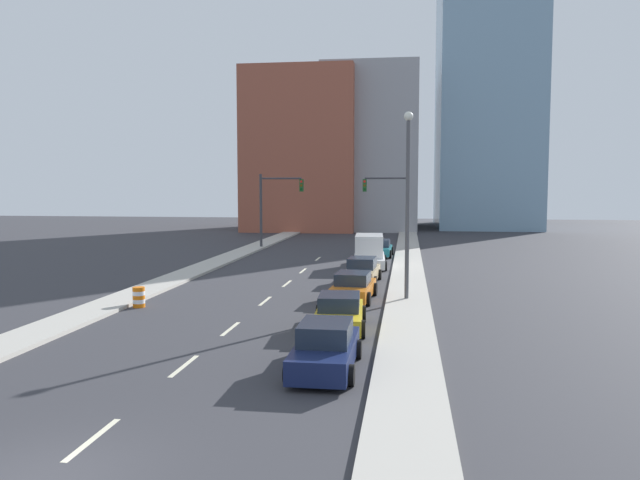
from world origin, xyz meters
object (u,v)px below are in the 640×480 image
at_px(sedan_yellow, 339,313).
at_px(sedan_tan, 362,271).
at_px(traffic_signal_right, 395,201).
at_px(street_lamp, 408,194).
at_px(sedan_navy, 325,348).
at_px(traffic_barrel, 139,297).
at_px(box_truck_white, 369,252).
at_px(traffic_signal_left, 272,201).
at_px(sedan_teal, 380,249).
at_px(sedan_orange, 353,287).

xyz_separation_m(sedan_yellow, sedan_tan, (0.01, 12.01, 0.03)).
relative_size(traffic_signal_right, street_lamp, 0.74).
xyz_separation_m(traffic_signal_right, sedan_navy, (-1.33, -36.72, -3.64)).
distance_m(traffic_barrel, box_truck_white, 18.63).
distance_m(traffic_signal_right, box_truck_white, 12.70).
distance_m(sedan_navy, sedan_yellow, 5.50).
bearing_deg(sedan_yellow, traffic_signal_left, 103.61).
bearing_deg(sedan_tan, sedan_teal, 91.10).
relative_size(sedan_tan, sedan_teal, 1.09).
bearing_deg(traffic_barrel, sedan_navy, -41.18).
bearing_deg(box_truck_white, sedan_navy, -92.67).
relative_size(street_lamp, sedan_tan, 1.94).
bearing_deg(traffic_barrel, sedan_yellow, -18.01).
distance_m(sedan_orange, sedan_tan, 5.58).
bearing_deg(traffic_signal_right, box_truck_white, -97.05).
distance_m(sedan_orange, sedan_teal, 19.60).
bearing_deg(sedan_teal, traffic_signal_right, 80.03).
relative_size(traffic_signal_left, sedan_navy, 1.47).
xyz_separation_m(sedan_navy, sedan_teal, (0.25, 31.52, -0.05)).
bearing_deg(sedan_orange, sedan_navy, -85.65).
height_order(traffic_signal_right, sedan_navy, traffic_signal_right).
relative_size(sedan_tan, box_truck_white, 0.78).
height_order(sedan_yellow, sedan_teal, sedan_yellow).
distance_m(traffic_signal_right, sedan_yellow, 31.47).
bearing_deg(box_truck_white, traffic_barrel, -124.57).
bearing_deg(sedan_orange, sedan_tan, 92.99).
bearing_deg(sedan_teal, traffic_signal_left, 154.21).
distance_m(traffic_barrel, sedan_tan, 13.16).
distance_m(sedan_yellow, sedan_teal, 26.03).
distance_m(sedan_tan, sedan_teal, 14.02).
distance_m(traffic_barrel, sedan_yellow, 10.23).
bearing_deg(traffic_barrel, sedan_teal, 66.06).
distance_m(street_lamp, sedan_yellow, 8.28).
xyz_separation_m(traffic_barrel, sedan_navy, (9.90, -8.66, 0.20)).
bearing_deg(sedan_yellow, sedan_teal, 85.73).
bearing_deg(sedan_orange, street_lamp, 1.96).
bearing_deg(sedan_tan, traffic_signal_right, 88.32).
xyz_separation_m(traffic_signal_left, sedan_navy, (9.69, -36.72, -3.64)).
height_order(sedan_navy, sedan_teal, sedan_navy).
xyz_separation_m(sedan_navy, sedan_orange, (-0.20, 11.93, -0.04)).
relative_size(traffic_barrel, sedan_yellow, 0.21).
bearing_deg(box_truck_white, sedan_tan, -92.98).
height_order(traffic_barrel, sedan_tan, sedan_tan).
bearing_deg(sedan_navy, sedan_tan, 90.35).
bearing_deg(traffic_signal_left, traffic_barrel, -90.43).
relative_size(street_lamp, sedan_yellow, 1.98).
distance_m(traffic_signal_left, sedan_teal, 11.81).
bearing_deg(street_lamp, traffic_signal_left, 115.99).
bearing_deg(traffic_signal_right, sedan_orange, -93.54).
relative_size(sedan_navy, sedan_orange, 0.98).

